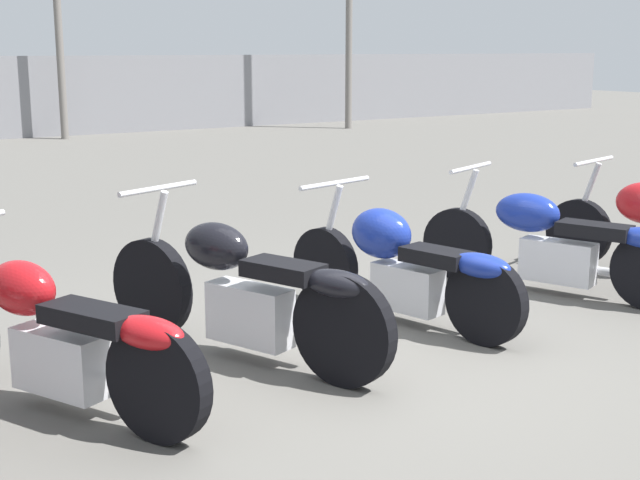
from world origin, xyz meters
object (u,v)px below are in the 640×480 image
Objects in this scene: motorcycle_slot_2 at (246,292)px; motorcycle_slot_4 at (555,243)px; motorcycle_slot_1 at (56,337)px; motorcycle_slot_3 at (403,266)px.

motorcycle_slot_2 is 2.76m from motorcycle_slot_4.
motorcycle_slot_1 is 1.01× the size of motorcycle_slot_3.
motorcycle_slot_2 is 1.07× the size of motorcycle_slot_3.
motorcycle_slot_3 is (2.51, 0.23, 0.01)m from motorcycle_slot_1.
motorcycle_slot_2 reaches higher than motorcycle_slot_4.
motorcycle_slot_1 is 3.98m from motorcycle_slot_4.
motorcycle_slot_2 is 1.02× the size of motorcycle_slot_4.
motorcycle_slot_2 is at bearing 169.48° from motorcycle_slot_3.
motorcycle_slot_3 is 0.95× the size of motorcycle_slot_4.
motorcycle_slot_4 is (1.47, -0.05, -0.01)m from motorcycle_slot_3.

